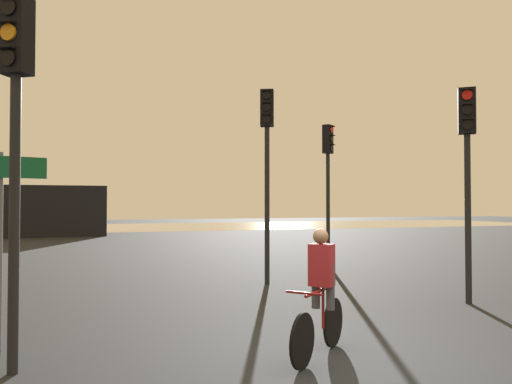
# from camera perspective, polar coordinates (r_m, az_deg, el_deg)

# --- Properties ---
(ground_plane) EXTENTS (120.00, 120.00, 0.00)m
(ground_plane) POSITION_cam_1_polar(r_m,az_deg,el_deg) (6.42, 10.76, -18.88)
(ground_plane) COLOR black
(water_strip) EXTENTS (80.00, 16.00, 0.01)m
(water_strip) POSITION_cam_1_polar(r_m,az_deg,el_deg) (43.59, -14.81, -3.91)
(water_strip) COLOR #9E937F
(water_strip) RESTS_ON ground
(distant_building) EXTENTS (8.46, 4.00, 3.06)m
(distant_building) POSITION_cam_1_polar(r_m,az_deg,el_deg) (33.58, -24.04, -1.99)
(distant_building) COLOR black
(distant_building) RESTS_ON ground
(traffic_light_near_left) EXTENTS (0.40, 0.42, 4.32)m
(traffic_light_near_left) POSITION_cam_1_polar(r_m,az_deg,el_deg) (6.43, -25.81, 8.40)
(traffic_light_near_left) COLOR black
(traffic_light_near_left) RESTS_ON ground
(traffic_light_center) EXTENTS (0.39, 0.41, 4.73)m
(traffic_light_center) POSITION_cam_1_polar(r_m,az_deg,el_deg) (12.17, 1.27, 4.90)
(traffic_light_center) COLOR black
(traffic_light_center) RESTS_ON ground
(traffic_light_far_right) EXTENTS (0.40, 0.42, 4.44)m
(traffic_light_far_right) POSITION_cam_1_polar(r_m,az_deg,el_deg) (15.90, 8.24, 2.76)
(traffic_light_far_right) COLOR black
(traffic_light_far_right) RESTS_ON ground
(traffic_light_near_right) EXTENTS (0.41, 0.42, 4.21)m
(traffic_light_near_right) POSITION_cam_1_polar(r_m,az_deg,el_deg) (10.61, 23.00, 4.14)
(traffic_light_near_right) COLOR black
(traffic_light_near_right) RESTS_ON ground
(direction_sign_post) EXTENTS (1.07, 0.32, 2.60)m
(direction_sign_post) POSITION_cam_1_polar(r_m,az_deg,el_deg) (7.18, -27.24, -3.12)
(direction_sign_post) COLOR slate
(direction_sign_post) RESTS_ON ground
(cyclist) EXTENTS (1.28, 1.19, 1.62)m
(cyclist) POSITION_cam_1_polar(r_m,az_deg,el_deg) (6.53, 7.39, -11.19)
(cyclist) COLOR black
(cyclist) RESTS_ON ground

